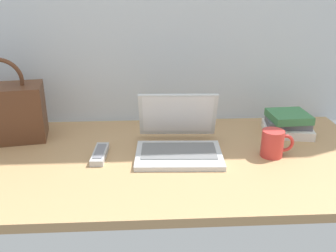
{
  "coord_description": "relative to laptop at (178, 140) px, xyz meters",
  "views": [
    {
      "loc": [
        -0.03,
        -1.23,
        0.64
      ],
      "look_at": [
        0.04,
        0.0,
        0.15
      ],
      "focal_mm": 40.18,
      "sensor_mm": 36.0,
      "label": 1
    }
  ],
  "objects": [
    {
      "name": "desk",
      "position": [
        -0.08,
        -0.04,
        -0.06
      ],
      "size": [
        1.6,
        0.76,
        0.03
      ],
      "color": "tan",
      "rests_on": "ground"
    },
    {
      "name": "laptop",
      "position": [
        0.0,
        0.0,
        0.0
      ],
      "size": [
        0.32,
        0.31,
        0.21
      ],
      "color": "silver",
      "rests_on": "desk"
    },
    {
      "name": "coffee_mug",
      "position": [
        0.34,
        -0.06,
        0.01
      ],
      "size": [
        0.12,
        0.08,
        0.1
      ],
      "color": "red",
      "rests_on": "desk"
    },
    {
      "name": "remote_control_near",
      "position": [
        -0.29,
        -0.03,
        -0.03
      ],
      "size": [
        0.05,
        0.16,
        0.02
      ],
      "color": "#B7B7B7",
      "rests_on": "desk"
    },
    {
      "name": "handbag",
      "position": [
        -0.67,
        0.15,
        0.07
      ],
      "size": [
        0.32,
        0.21,
        0.33
      ],
      "color": "#59331E",
      "rests_on": "desk"
    },
    {
      "name": "book_stack",
      "position": [
        0.47,
        0.15,
        -0.0
      ],
      "size": [
        0.22,
        0.19,
        0.09
      ],
      "color": "silver",
      "rests_on": "desk"
    }
  ]
}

